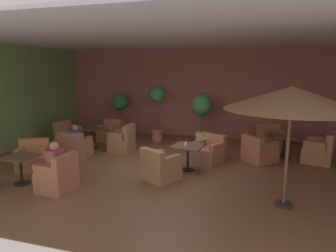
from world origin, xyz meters
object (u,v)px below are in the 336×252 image
at_px(armchair_front_left_east, 209,152).
at_px(armchair_mid_center_south, 68,136).
at_px(armchair_mid_center_west, 75,148).
at_px(armchair_rear_right_south, 259,152).
at_px(cafe_table_mid_center, 92,134).
at_px(patron_blue_shirt, 55,158).
at_px(cafe_table_front_left, 188,150).
at_px(armchair_rear_right_north, 320,152).
at_px(armchair_front_left_north, 160,168).
at_px(potted_tree_left_corner, 157,105).
at_px(armchair_mid_center_east, 110,133).
at_px(armchair_mid_center_north, 122,141).
at_px(iced_drink_cup, 186,144).
at_px(armchair_rear_right_east, 271,140).
at_px(potted_tree_mid_right, 120,109).
at_px(armchair_front_right_south, 58,177).
at_px(cafe_table_front_right, 20,163).
at_px(patron_by_window, 75,136).
at_px(armchair_front_right_north, 33,158).
at_px(potted_tree_mid_left, 202,109).
at_px(patio_umbrella_tall_red, 292,98).

relative_size(armchair_front_left_east, armchair_mid_center_south, 1.17).
height_order(armchair_mid_center_west, armchair_rear_right_south, armchair_mid_center_west).
xyz_separation_m(cafe_table_mid_center, armchair_mid_center_west, (0.07, -1.15, -0.19)).
height_order(armchair_rear_right_south, patron_blue_shirt, patron_blue_shirt).
bearing_deg(armchair_mid_center_west, patron_blue_shirt, -65.49).
height_order(cafe_table_front_left, armchair_rear_right_north, armchair_rear_right_north).
distance_m(armchair_front_left_north, armchair_mid_center_west, 3.31).
bearing_deg(armchair_rear_right_north, cafe_table_mid_center, -176.78).
bearing_deg(potted_tree_left_corner, armchair_mid_center_east, -164.07).
distance_m(armchair_front_left_north, patron_blue_shirt, 2.47).
bearing_deg(armchair_mid_center_north, armchair_mid_center_east, 133.02).
distance_m(armchair_rear_right_south, iced_drink_cup, 2.42).
bearing_deg(armchair_front_left_north, armchair_mid_center_north, 132.87).
bearing_deg(armchair_rear_right_east, potted_tree_left_corner, -179.64).
bearing_deg(patron_blue_shirt, armchair_rear_right_east, 47.11).
xyz_separation_m(armchair_front_left_north, armchair_mid_center_north, (-2.06, 2.22, 0.02)).
relative_size(armchair_front_left_north, armchair_mid_center_east, 1.24).
bearing_deg(potted_tree_mid_right, armchair_rear_right_south, -20.85).
xyz_separation_m(armchair_front_left_north, potted_tree_left_corner, (-1.37, 3.86, 1.06)).
height_order(armchair_front_right_south, cafe_table_mid_center, armchair_front_right_south).
bearing_deg(armchair_rear_right_east, cafe_table_front_right, -139.17).
distance_m(cafe_table_front_right, iced_drink_cup, 4.13).
bearing_deg(armchair_mid_center_north, armchair_front_left_north, -47.13).
relative_size(cafe_table_front_right, patron_blue_shirt, 1.03).
relative_size(cafe_table_mid_center, patron_by_window, 1.12).
relative_size(armchair_mid_center_south, potted_tree_mid_right, 0.49).
distance_m(armchair_front_left_east, armchair_mid_center_north, 3.03).
bearing_deg(potted_tree_left_corner, armchair_front_left_north, -70.42).
relative_size(armchair_front_right_north, armchair_mid_center_south, 1.21).
relative_size(armchair_mid_center_east, patron_by_window, 1.33).
bearing_deg(iced_drink_cup, cafe_table_front_right, -150.03).
xyz_separation_m(armchair_front_right_north, potted_tree_left_corner, (2.26, 4.06, 1.07)).
bearing_deg(armchair_rear_right_south, armchair_mid_center_north, -179.43).
xyz_separation_m(armchair_mid_center_south, armchair_rear_right_south, (6.70, -0.13, -0.01)).
distance_m(armchair_mid_center_south, potted_tree_mid_left, 4.99).
height_order(armchair_mid_center_west, iced_drink_cup, armchair_mid_center_west).
bearing_deg(armchair_front_left_east, armchair_front_left_north, -117.29).
bearing_deg(armchair_rear_right_north, patron_blue_shirt, -147.37).
height_order(armchair_front_left_east, armchair_rear_right_east, armchair_rear_right_east).
bearing_deg(armchair_rear_right_south, armchair_mid_center_south, 178.88).
distance_m(potted_tree_mid_left, patron_blue_shirt, 5.75).
bearing_deg(armchair_mid_center_west, armchair_front_right_north, -111.17).
relative_size(armchair_mid_center_north, armchair_mid_center_west, 1.06).
bearing_deg(armchair_mid_center_east, armchair_front_left_east, -20.63).
bearing_deg(armchair_front_left_east, potted_tree_mid_left, 106.56).
relative_size(armchair_front_right_north, patio_umbrella_tall_red, 0.41).
distance_m(armchair_rear_right_north, patron_blue_shirt, 7.29).
height_order(armchair_mid_center_north, potted_tree_mid_left, potted_tree_mid_left).
xyz_separation_m(armchair_mid_center_north, potted_tree_mid_right, (-1.08, 2.14, 0.77)).
xyz_separation_m(armchair_rear_right_south, potted_tree_mid_left, (-2.04, 1.65, 0.99)).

